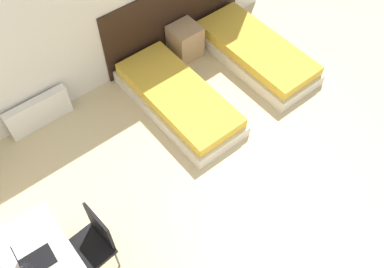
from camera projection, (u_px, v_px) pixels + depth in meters
The scene contains 8 objects.
wall_back at pixel (98, 1), 5.28m from camera, with size 5.81×0.05×2.70m.
headboard_panel at pixel (175, 17), 6.31m from camera, with size 2.44×0.03×1.14m.
bed_near_window at pixel (178, 99), 5.89m from camera, with size 0.87×1.98×0.35m.
bed_near_door at pixel (256, 53), 6.44m from camera, with size 0.87×1.98×0.35m.
nightstand at pixel (185, 41), 6.45m from camera, with size 0.43×0.41×0.52m.
radiator at pixel (39, 112), 5.68m from camera, with size 0.87×0.12×0.46m.
chair_near_laptop at pixel (92, 243), 4.32m from camera, with size 0.47×0.47×0.93m.
laptop at pixel (31, 262), 3.91m from camera, with size 0.32×0.23×0.32m.
Camera 1 is at (-1.87, -0.08, 4.65)m, focal length 40.00 mm.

